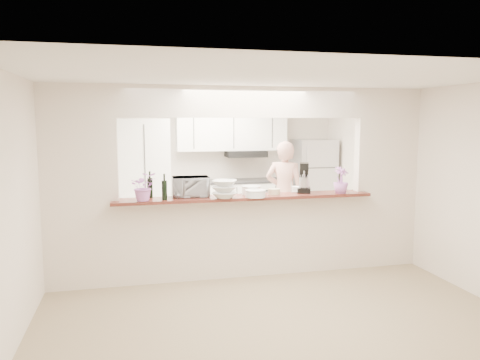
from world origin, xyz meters
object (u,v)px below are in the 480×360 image
object	(u,v)px
refrigerator	(313,183)
stand_mixer	(304,179)
toaster_oven	(191,187)
person	(284,194)

from	to	relation	value
refrigerator	stand_mixer	size ratio (longest dim) A/B	4.19
toaster_oven	stand_mixer	xyz separation A→B (m)	(1.55, 0.01, 0.05)
stand_mixer	person	bearing A→B (deg)	83.02
toaster_oven	person	xyz separation A→B (m)	(1.71, 1.28, -0.35)
refrigerator	toaster_oven	xyz separation A→B (m)	(-2.75, -2.60, 0.37)
stand_mixer	person	world-z (taller)	person
refrigerator	stand_mixer	world-z (taller)	refrigerator
refrigerator	person	bearing A→B (deg)	-128.25
toaster_oven	stand_mixer	bearing A→B (deg)	1.49
refrigerator	toaster_oven	world-z (taller)	refrigerator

